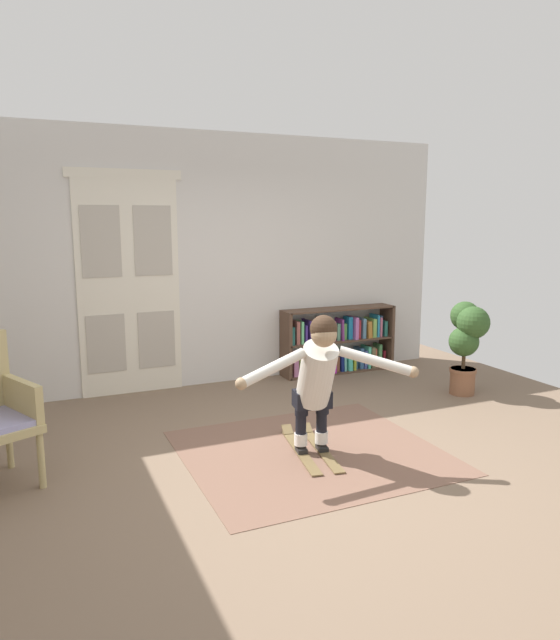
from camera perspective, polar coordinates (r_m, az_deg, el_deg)
name	(u,v)px	position (r m, az deg, el deg)	size (l,w,h in m)	color
ground_plane	(309,465)	(4.73, 2.87, -14.10)	(7.20, 7.20, 0.00)	#76604D
back_wall	(210,261)	(6.76, -6.97, 5.84)	(6.00, 0.10, 2.90)	silver
double_door	(129,284)	(6.52, -14.70, 3.49)	(1.22, 0.05, 2.45)	silver
rug	(311,452)	(4.96, 3.08, -12.87)	(2.07, 1.90, 0.01)	brown
bookshelf	(338,343)	(7.35, 5.76, -2.27)	(1.50, 0.30, 0.83)	brown
potted_plant	(467,336)	(6.65, 17.99, -1.54)	(0.43, 0.51, 1.03)	brown
skis_pair	(310,448)	(4.98, 2.97, -12.53)	(0.43, 1.00, 0.07)	brown
person_skier	(318,374)	(4.58, 3.75, -5.33)	(1.42, 0.76, 1.14)	white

